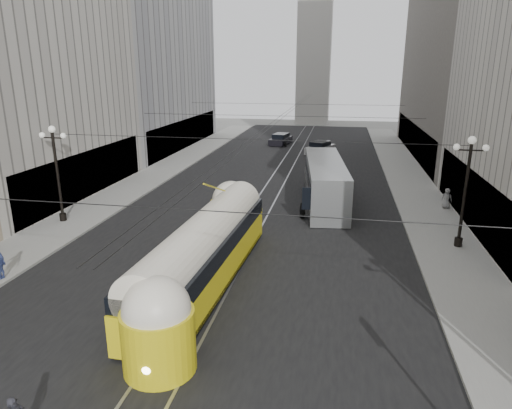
% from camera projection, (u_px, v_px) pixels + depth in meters
% --- Properties ---
extents(road, '(20.00, 85.00, 0.02)m').
position_uv_depth(road, '(277.00, 181.00, 42.35)').
color(road, black).
rests_on(road, ground).
extents(sidewalk_left, '(4.00, 72.00, 0.15)m').
position_uv_depth(sidewalk_left, '(169.00, 167.00, 47.73)').
color(sidewalk_left, gray).
rests_on(sidewalk_left, ground).
extents(sidewalk_right, '(4.00, 72.00, 0.15)m').
position_uv_depth(sidewalk_right, '(407.00, 177.00, 43.52)').
color(sidewalk_right, gray).
rests_on(sidewalk_right, ground).
extents(rail_left, '(0.12, 85.00, 0.04)m').
position_uv_depth(rail_left, '(269.00, 180.00, 42.48)').
color(rail_left, gray).
rests_on(rail_left, ground).
extents(rail_right, '(0.12, 85.00, 0.04)m').
position_uv_depth(rail_right, '(285.00, 181.00, 42.22)').
color(rail_right, gray).
rests_on(rail_right, ground).
extents(building_left_far, '(12.60, 28.60, 28.60)m').
position_uv_depth(building_left_far, '(136.00, 32.00, 56.34)').
color(building_left_far, '#999999').
rests_on(building_left_far, ground).
extents(building_right_far, '(12.60, 32.60, 32.60)m').
position_uv_depth(building_right_far, '(485.00, 7.00, 48.75)').
color(building_right_far, '#514C47').
rests_on(building_right_far, ground).
extents(distant_tower, '(6.00, 6.00, 31.36)m').
position_uv_depth(distant_tower, '(315.00, 40.00, 82.78)').
color(distant_tower, '#B2AFA8').
rests_on(distant_tower, ground).
extents(lamppost_left_mid, '(1.86, 0.44, 6.37)m').
position_uv_depth(lamppost_left_mid, '(57.00, 168.00, 29.83)').
color(lamppost_left_mid, black).
rests_on(lamppost_left_mid, sidewalk_left).
extents(lamppost_right_mid, '(1.86, 0.44, 6.37)m').
position_uv_depth(lamppost_right_mid, '(466.00, 186.00, 25.41)').
color(lamppost_right_mid, black).
rests_on(lamppost_right_mid, sidewalk_right).
extents(catenary, '(25.00, 72.00, 0.23)m').
position_uv_depth(catenary, '(278.00, 118.00, 39.69)').
color(catenary, black).
rests_on(catenary, ground).
extents(streetcar, '(3.20, 15.98, 3.50)m').
position_uv_depth(streetcar, '(205.00, 250.00, 21.77)').
color(streetcar, gold).
rests_on(streetcar, ground).
extents(city_bus, '(3.99, 12.93, 3.23)m').
position_uv_depth(city_bus, '(325.00, 180.00, 35.19)').
color(city_bus, '#919596').
rests_on(city_bus, ground).
extents(sedan_white_far, '(3.59, 5.13, 1.50)m').
position_uv_depth(sedan_white_far, '(320.00, 148.00, 55.70)').
color(sedan_white_far, silver).
rests_on(sedan_white_far, ground).
extents(sedan_dark_far, '(2.80, 5.02, 1.50)m').
position_uv_depth(sedan_dark_far, '(281.00, 140.00, 62.24)').
color(sedan_dark_far, black).
rests_on(sedan_dark_far, ground).
extents(pedestrian_sidewalk_right, '(0.86, 0.70, 1.51)m').
position_uv_depth(pedestrian_sidewalk_right, '(447.00, 198.00, 33.32)').
color(pedestrian_sidewalk_right, slate).
rests_on(pedestrian_sidewalk_right, sidewalk_right).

